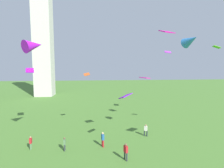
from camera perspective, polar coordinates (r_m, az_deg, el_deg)
monument_obelisk at (r=63.71m, az=-22.26°, el=20.15°), size 5.60×5.60×51.99m
person_0 at (r=23.44m, az=-25.52°, el=-17.07°), size 0.27×0.50×1.60m
person_1 at (r=25.38m, az=11.19°, el=-14.70°), size 0.50×0.41×1.68m
person_2 at (r=19.23m, az=4.61°, el=-21.32°), size 0.43×0.54×1.83m
person_3 at (r=21.99m, az=-3.12°, el=-17.70°), size 0.39×0.55×1.82m
person_4 at (r=21.82m, az=-15.56°, el=-18.46°), size 0.26×0.50×1.60m
kite_flying_0 at (r=18.22m, az=17.87°, el=16.26°), size 1.62×1.37×0.39m
kite_flying_1 at (r=30.60m, az=10.81°, el=2.07°), size 1.90×2.04×0.25m
kite_flying_2 at (r=32.79m, az=18.12°, el=10.12°), size 1.56×1.82×0.64m
kite_flying_3 at (r=21.72m, az=-24.70°, el=11.58°), size 2.66×2.75×1.89m
kite_flying_4 at (r=26.33m, az=31.53°, el=10.48°), size 0.96×0.83×0.43m
kite_flying_5 at (r=28.52m, az=-25.75°, el=4.15°), size 1.55×1.80×0.71m
kite_flying_8 at (r=26.09m, az=-8.44°, el=3.23°), size 1.02×0.73×0.54m
kite_flying_9 at (r=21.25m, az=24.74°, el=13.10°), size 1.66×2.19×1.62m
kite_flying_10 at (r=19.42m, az=4.53°, el=-3.99°), size 1.64×1.59×0.71m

